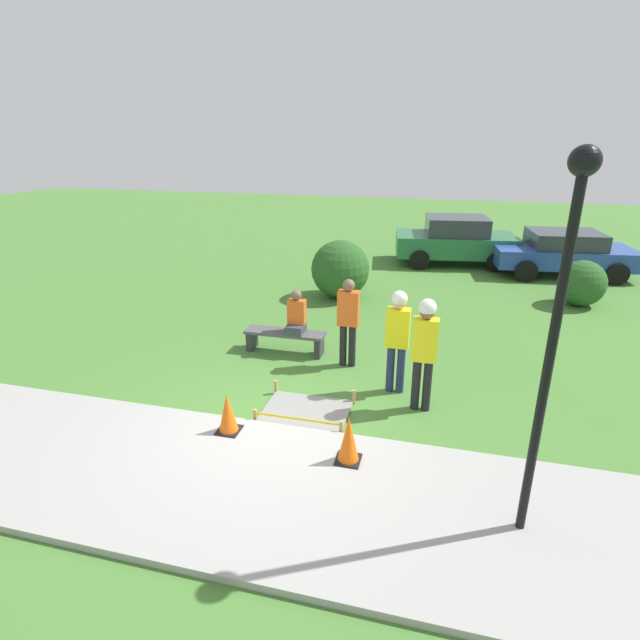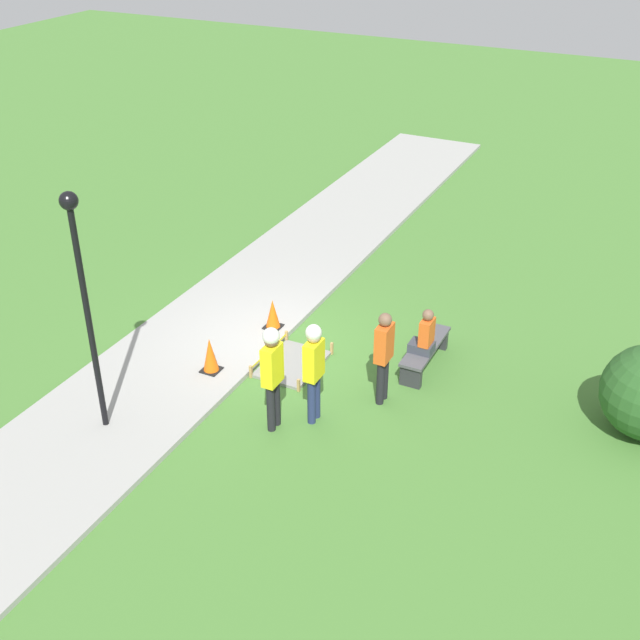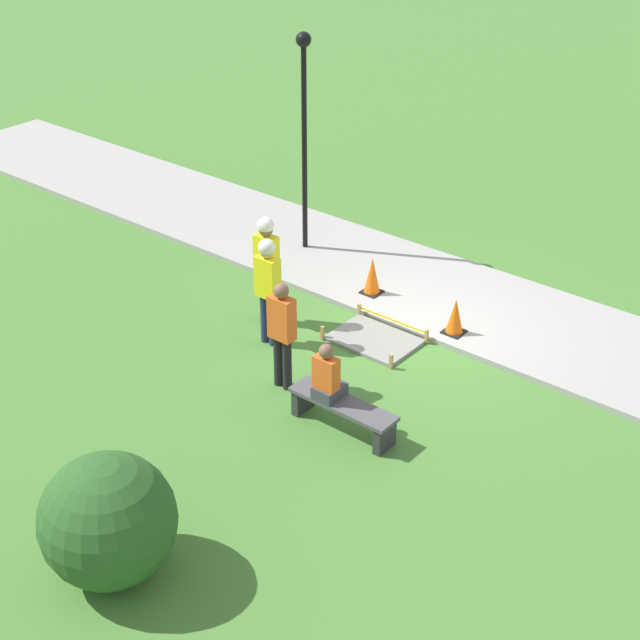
# 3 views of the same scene
# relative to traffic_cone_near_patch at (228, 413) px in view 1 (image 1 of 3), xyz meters

# --- Properties ---
(ground_plane) EXTENTS (60.00, 60.00, 0.00)m
(ground_plane) POSITION_rel_traffic_cone_near_patch_xyz_m (0.56, 0.38, -0.41)
(ground_plane) COLOR #477A33
(sidewalk) EXTENTS (28.00, 2.85, 0.10)m
(sidewalk) POSITION_rel_traffic_cone_near_patch_xyz_m (0.56, -1.04, -0.36)
(sidewalk) COLOR #9E9E99
(sidewalk) RESTS_ON ground_plane
(wet_concrete_patch) EXTENTS (1.44, 1.05, 0.25)m
(wet_concrete_patch) POSITION_rel_traffic_cone_near_patch_xyz_m (0.94, 0.94, -0.37)
(wet_concrete_patch) COLOR gray
(wet_concrete_patch) RESTS_ON ground_plane
(traffic_cone_near_patch) EXTENTS (0.34, 0.34, 0.62)m
(traffic_cone_near_patch) POSITION_rel_traffic_cone_near_patch_xyz_m (0.00, 0.00, 0.00)
(traffic_cone_near_patch) COLOR black
(traffic_cone_near_patch) RESTS_ON sidewalk
(traffic_cone_far_patch) EXTENTS (0.34, 0.34, 0.69)m
(traffic_cone_far_patch) POSITION_rel_traffic_cone_near_patch_xyz_m (1.89, -0.26, 0.03)
(traffic_cone_far_patch) COLOR black
(traffic_cone_far_patch) RESTS_ON sidewalk
(park_bench) EXTENTS (1.68, 0.44, 0.47)m
(park_bench) POSITION_rel_traffic_cone_near_patch_xyz_m (-0.16, 3.18, -0.08)
(park_bench) COLOR #2D2D33
(park_bench) RESTS_ON ground_plane
(person_seated_on_bench) EXTENTS (0.36, 0.44, 0.89)m
(person_seated_on_bench) POSITION_rel_traffic_cone_near_patch_xyz_m (0.09, 3.23, 0.41)
(person_seated_on_bench) COLOR #383D47
(person_seated_on_bench) RESTS_ON park_bench
(worker_supervisor) EXTENTS (0.40, 0.28, 1.93)m
(worker_supervisor) POSITION_rel_traffic_cone_near_patch_xyz_m (2.74, 1.54, 0.77)
(worker_supervisor) COLOR black
(worker_supervisor) RESTS_ON ground_plane
(worker_assistant) EXTENTS (0.40, 0.27, 1.87)m
(worker_assistant) POSITION_rel_traffic_cone_near_patch_xyz_m (2.26, 2.06, 0.72)
(worker_assistant) COLOR navy
(worker_assistant) RESTS_ON ground_plane
(bystander_in_orange_shirt) EXTENTS (0.40, 0.23, 1.77)m
(bystander_in_orange_shirt) POSITION_rel_traffic_cone_near_patch_xyz_m (1.23, 2.89, 0.60)
(bystander_in_orange_shirt) COLOR black
(bystander_in_orange_shirt) RESTS_ON ground_plane
(lamppost_near) EXTENTS (0.28, 0.28, 4.14)m
(lamppost_near) POSITION_rel_traffic_cone_near_patch_xyz_m (4.04, -0.97, 2.38)
(lamppost_near) COLOR black
(lamppost_near) RESTS_ON sidewalk
(parked_car_green) EXTENTS (4.27, 2.63, 1.63)m
(parked_car_green) POSITION_rel_traffic_cone_near_patch_xyz_m (3.21, 11.92, 0.42)
(parked_car_green) COLOR #236B3D
(parked_car_green) RESTS_ON ground_plane
(parked_car_blue) EXTENTS (4.46, 2.61, 1.40)m
(parked_car_blue) POSITION_rel_traffic_cone_near_patch_xyz_m (6.56, 11.25, 0.34)
(parked_car_blue) COLOR #28479E
(parked_car_blue) RESTS_ON ground_plane
(shrub_rounded_near) EXTENTS (1.21, 1.21, 1.21)m
(shrub_rounded_near) POSITION_rel_traffic_cone_near_patch_xyz_m (6.48, 8.04, 0.20)
(shrub_rounded_near) COLOR #285623
(shrub_rounded_near) RESTS_ON ground_plane
(shrub_rounded_mid) EXTENTS (1.60, 1.60, 1.60)m
(shrub_rounded_mid) POSITION_rel_traffic_cone_near_patch_xyz_m (0.16, 7.14, 0.39)
(shrub_rounded_mid) COLOR #285623
(shrub_rounded_mid) RESTS_ON ground_plane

